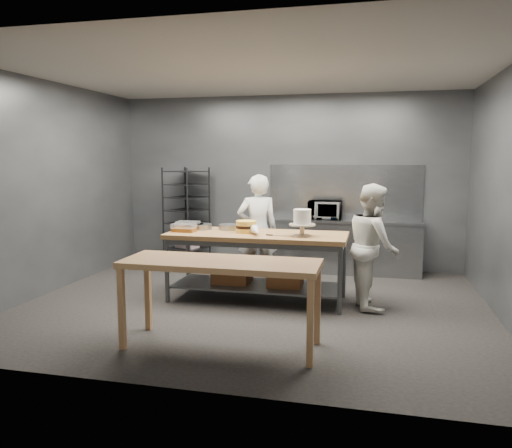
{
  "coord_description": "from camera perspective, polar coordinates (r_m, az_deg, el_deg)",
  "views": [
    {
      "loc": [
        1.5,
        -6.21,
        1.94
      ],
      "look_at": [
        -0.02,
        0.17,
        1.05
      ],
      "focal_mm": 35.0,
      "sensor_mm": 36.0,
      "label": 1
    }
  ],
  "objects": [
    {
      "name": "back_counter",
      "position": [
        8.53,
        9.82,
        -2.44
      ],
      "size": [
        2.6,
        0.6,
        0.9
      ],
      "color": "slate",
      "rests_on": "ground"
    },
    {
      "name": "chef_right",
      "position": [
        6.59,
        13.22,
        -2.43
      ],
      "size": [
        0.77,
        0.9,
        1.6
      ],
      "primitive_type": "imported",
      "rotation": [
        0.0,
        0.0,
        1.8
      ],
      "color": "white",
      "rests_on": "ground"
    },
    {
      "name": "microwave",
      "position": [
        8.47,
        7.87,
        1.62
      ],
      "size": [
        0.54,
        0.37,
        0.3
      ],
      "primitive_type": "imported",
      "color": "black",
      "rests_on": "back_counter"
    },
    {
      "name": "cake_pans",
      "position": [
        7.06,
        -5.49,
        -0.31
      ],
      "size": [
        0.78,
        0.34,
        0.07
      ],
      "color": "gray",
      "rests_on": "work_table"
    },
    {
      "name": "splashback_panel",
      "position": [
        8.72,
        10.08,
        3.72
      ],
      "size": [
        2.6,
        0.02,
        0.9
      ],
      "primitive_type": "cube",
      "color": "slate",
      "rests_on": "back_counter"
    },
    {
      "name": "piping_bag",
      "position": [
        6.45,
        0.02,
        -0.83
      ],
      "size": [
        0.25,
        0.4,
        0.12
      ],
      "primitive_type": "cone",
      "rotation": [
        1.57,
        0.0,
        0.36
      ],
      "color": "white",
      "rests_on": "work_table"
    },
    {
      "name": "back_wall",
      "position": [
        8.84,
        3.6,
        4.85
      ],
      "size": [
        6.0,
        0.04,
        3.0
      ],
      "primitive_type": "cube",
      "color": "#4C4F54",
      "rests_on": "ground"
    },
    {
      "name": "near_counter",
      "position": [
        5.06,
        -4.06,
        -5.15
      ],
      "size": [
        2.0,
        0.7,
        0.9
      ],
      "color": "#9F7042",
      "rests_on": "ground"
    },
    {
      "name": "work_table",
      "position": [
        6.76,
        -0.02,
        -3.95
      ],
      "size": [
        2.4,
        0.9,
        0.92
      ],
      "color": "olive",
      "rests_on": "ground"
    },
    {
      "name": "chef_behind",
      "position": [
        7.49,
        0.17,
        -0.73
      ],
      "size": [
        0.72,
        0.6,
        1.68
      ],
      "primitive_type": "imported",
      "rotation": [
        0.0,
        0.0,
        3.52
      ],
      "color": "white",
      "rests_on": "ground"
    },
    {
      "name": "offset_spatula",
      "position": [
        6.46,
        2.31,
        -1.31
      ],
      "size": [
        0.36,
        0.02,
        0.02
      ],
      "color": "slate",
      "rests_on": "work_table"
    },
    {
      "name": "speed_rack",
      "position": [
        8.98,
        -7.93,
        0.72
      ],
      "size": [
        0.78,
        0.81,
        1.75
      ],
      "color": "black",
      "rests_on": "ground"
    },
    {
      "name": "frosted_cake_stand",
      "position": [
        6.43,
        5.31,
        0.51
      ],
      "size": [
        0.34,
        0.34,
        0.35
      ],
      "color": "#B8AD93",
      "rests_on": "work_table"
    },
    {
      "name": "pastry_clamshells",
      "position": [
        6.99,
        -8.02,
        -0.27
      ],
      "size": [
        0.35,
        0.45,
        0.11
      ],
      "color": "#964E1E",
      "rests_on": "work_table"
    },
    {
      "name": "layer_cake",
      "position": [
        6.73,
        -1.12,
        -0.3
      ],
      "size": [
        0.28,
        0.28,
        0.16
      ],
      "color": "gold",
      "rests_on": "work_table"
    },
    {
      "name": "ground",
      "position": [
        6.67,
        -0.21,
        -9.17
      ],
      "size": [
        6.0,
        6.0,
        0.0
      ],
      "primitive_type": "plane",
      "color": "black",
      "rests_on": "ground"
    }
  ]
}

